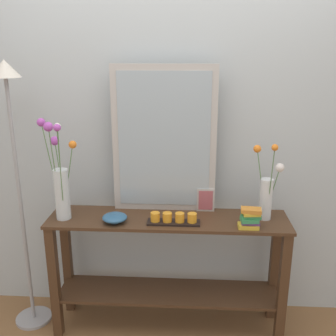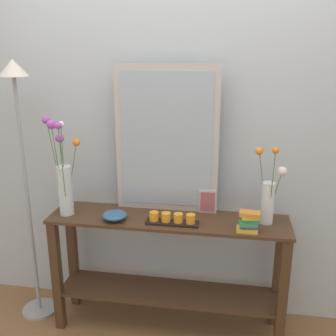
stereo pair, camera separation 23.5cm
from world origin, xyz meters
TOP-DOWN VIEW (x-y plane):
  - ground_plane at (0.00, 0.00)m, footprint 7.00×6.00m
  - wall_back at (0.00, 0.29)m, footprint 6.40×0.08m
  - console_table at (0.00, 0.00)m, footprint 1.49×0.34m
  - mirror_leaning at (-0.03, 0.14)m, footprint 0.65×0.03m
  - tall_vase_left at (-0.65, -0.04)m, footprint 0.21×0.26m
  - vase_right at (0.60, 0.03)m, footprint 0.19×0.15m
  - candle_tray at (0.04, -0.08)m, footprint 0.32×0.09m
  - picture_frame_small at (0.24, 0.12)m, footprint 0.11×0.01m
  - decorative_bowl at (-0.32, -0.08)m, footprint 0.15×0.15m
  - book_stack at (0.49, -0.11)m, footprint 0.13×0.08m
  - floor_lamp at (-0.93, -0.00)m, footprint 0.24×0.24m

SIDE VIEW (x-z plane):
  - ground_plane at x=0.00m, z-range -0.02..0.00m
  - console_table at x=0.00m, z-range 0.10..0.89m
  - candle_tray at x=0.04m, z-range 0.78..0.85m
  - decorative_bowl at x=-0.32m, z-range 0.79..0.85m
  - book_stack at x=0.49m, z-range 0.79..0.91m
  - picture_frame_small at x=0.24m, z-range 0.79..0.94m
  - vase_right at x=0.60m, z-range 0.71..1.21m
  - tall_vase_left at x=-0.65m, z-range 0.72..1.34m
  - floor_lamp at x=-0.93m, z-range 0.31..2.05m
  - mirror_leaning at x=-0.03m, z-range 0.79..1.71m
  - wall_back at x=0.00m, z-range 0.00..2.70m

